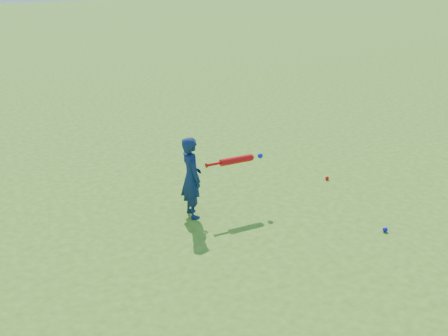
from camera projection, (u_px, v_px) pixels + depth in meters
name	position (u px, v px, depth m)	size (l,w,h in m)	color
ground	(152.00, 223.00, 6.91)	(80.00, 80.00, 0.00)	#3E6F1A
child	(191.00, 177.00, 6.88)	(0.43, 0.28, 1.18)	#101F4C
ground_ball_red	(327.00, 178.00, 8.23)	(0.06, 0.06, 0.06)	red
ground_ball_blue	(385.00, 230.00, 6.67)	(0.07, 0.07, 0.07)	#0D0BC3
bat_swing	(238.00, 160.00, 7.05)	(0.90, 0.12, 0.10)	red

